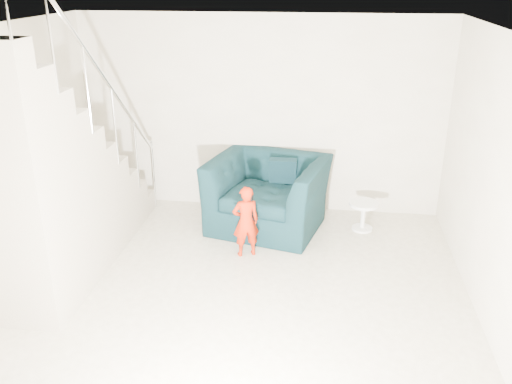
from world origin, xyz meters
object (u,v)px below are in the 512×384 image
toddler (246,221)px  staircase (50,196)px  side_table (363,211)px  armchair (268,194)px

toddler → staircase: size_ratio=0.24×
side_table → staircase: 3.86m
staircase → toddler: bearing=19.3°
toddler → staircase: staircase is taller
toddler → staircase: 2.20m
toddler → armchair: bearing=-124.4°
side_table → staircase: bearing=-155.1°
toddler → side_table: toddler is taller
toddler → staircase: (-2.02, -0.71, 0.51)m
armchair → side_table: size_ratio=3.69×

